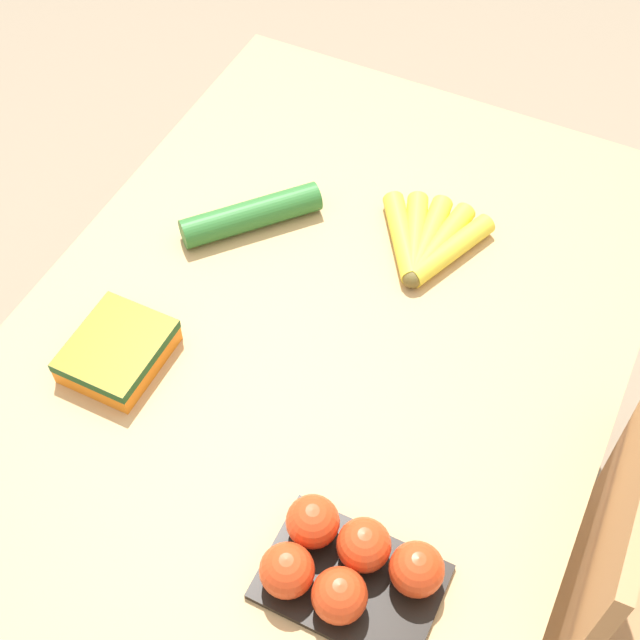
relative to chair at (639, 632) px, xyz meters
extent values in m
plane|color=gray|center=(-0.13, -0.60, -0.50)|extent=(12.00, 12.00, 0.00)
cube|color=tan|center=(-0.13, -0.60, 0.23)|extent=(1.25, 0.91, 0.03)
cylinder|color=tan|center=(-0.70, -1.00, -0.14)|extent=(0.06, 0.06, 0.72)
cylinder|color=tan|center=(-0.70, -0.21, -0.14)|extent=(0.06, 0.06, 0.72)
cube|color=#A87547|center=(0.00, -0.11, 0.22)|extent=(0.39, 0.03, 0.55)
cylinder|color=#A87547|center=(-0.18, -0.10, -0.29)|extent=(0.04, 0.04, 0.42)
sphere|color=brown|center=(-0.28, -0.51, 0.26)|extent=(0.03, 0.03, 0.03)
cylinder|color=yellow|center=(-0.36, -0.48, 0.26)|extent=(0.18, 0.10, 0.04)
cylinder|color=yellow|center=(-0.37, -0.50, 0.26)|extent=(0.18, 0.06, 0.04)
cylinder|color=yellow|center=(-0.37, -0.52, 0.26)|extent=(0.18, 0.05, 0.04)
cylinder|color=yellow|center=(-0.36, -0.54, 0.26)|extent=(0.18, 0.09, 0.04)
cylinder|color=yellow|center=(-0.36, -0.56, 0.26)|extent=(0.17, 0.13, 0.04)
cube|color=black|center=(0.21, -0.39, 0.25)|extent=(0.15, 0.23, 0.01)
sphere|color=red|center=(0.17, -0.46, 0.29)|extent=(0.07, 0.07, 0.07)
sphere|color=red|center=(0.25, -0.46, 0.29)|extent=(0.07, 0.07, 0.07)
sphere|color=red|center=(0.17, -0.39, 0.29)|extent=(0.07, 0.07, 0.07)
sphere|color=red|center=(0.25, -0.39, 0.29)|extent=(0.07, 0.07, 0.07)
sphere|color=red|center=(0.17, -0.32, 0.29)|extent=(0.07, 0.07, 0.07)
cube|color=orange|center=(0.05, -0.85, 0.27)|extent=(0.15, 0.13, 0.05)
cube|color=#19471E|center=(0.05, -0.85, 0.28)|extent=(0.15, 0.13, 0.02)
cylinder|color=#2D702D|center=(-0.28, -0.80, 0.27)|extent=(0.21, 0.20, 0.05)
camera|label=1|loc=(0.60, -0.24, 1.36)|focal=50.00mm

